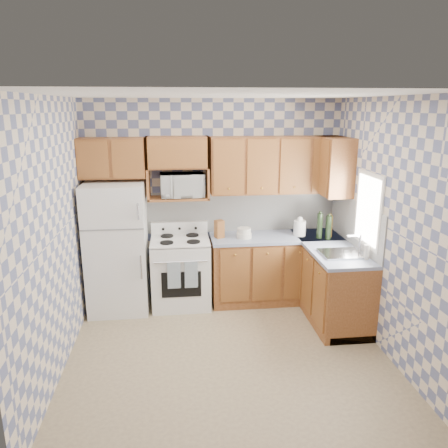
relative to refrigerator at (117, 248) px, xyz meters
The scene contains 29 objects.
floor 1.97m from the refrigerator, 44.43° to the right, with size 3.40×3.40×0.00m, color #7A664E.
back_wall 1.42m from the refrigerator, 15.35° to the left, with size 3.40×0.02×2.70m, color slate.
right_wall 3.27m from the refrigerator, 22.79° to the right, with size 0.02×3.20×2.70m, color slate.
backsplash_back 1.75m from the refrigerator, 11.47° to the left, with size 2.60×0.01×0.56m, color silver.
backsplash_right 3.02m from the refrigerator, ahead, with size 0.01×1.60×0.56m, color silver.
refrigerator is the anchor object (origin of this frame).
stove_body 0.89m from the refrigerator, ahead, with size 0.76×0.65×0.90m, color silver.
cooktop 0.81m from the refrigerator, ahead, with size 0.76×0.65×0.03m, color silver.
backguard 0.87m from the refrigerator, 20.44° to the left, with size 0.76×0.08×0.17m, color silver.
dish_towel_left 0.83m from the refrigerator, 24.07° to the right, with size 0.16×0.03×0.35m, color navy.
dish_towel_right 1.02m from the refrigerator, 18.97° to the right, with size 0.16×0.03×0.35m, color navy.
base_cabinets_back 2.14m from the refrigerator, ahead, with size 1.75×0.60×0.88m, color brown.
base_cabinets_right 2.74m from the refrigerator, ahead, with size 0.60×1.60×0.88m, color brown.
countertop_back 2.10m from the refrigerator, ahead, with size 1.77×0.63×0.04m, color gray.
countertop_right 2.71m from the refrigerator, ahead, with size 0.63×1.60×0.04m, color gray.
upper_cabinets_back 2.34m from the refrigerator, ahead, with size 1.75×0.33×0.74m, color brown.
upper_cabinets_fridge 1.15m from the refrigerator, 94.64° to the left, with size 0.82×0.33×0.50m, color brown.
upper_cabinets_right 2.99m from the refrigerator, ahead, with size 0.33×0.70×0.74m, color brown.
microwave_shelf 1.02m from the refrigerator, 12.94° to the left, with size 0.80×0.33×0.03m, color brown.
microwave 1.16m from the refrigerator, 13.95° to the left, with size 0.56×0.38×0.31m, color silver.
sink 2.79m from the refrigerator, 16.65° to the right, with size 0.48×0.40×0.03m, color #B7B7BC.
window 3.13m from the refrigerator, 15.12° to the right, with size 0.02×0.66×0.86m, color silver.
bottle_0 2.64m from the refrigerator, ahead, with size 0.07×0.07×0.34m, color black.
bottle_1 2.74m from the refrigerator, ahead, with size 0.07×0.07×0.31m, color black.
bottle_2 2.79m from the refrigerator, ahead, with size 0.07×0.07×0.29m, color brown.
knife_block 1.34m from the refrigerator, ahead, with size 0.11×0.11×0.23m, color brown.
electric_kettle 2.41m from the refrigerator, ahead, with size 0.16×0.16×0.20m, color silver.
food_containers 1.65m from the refrigerator, ahead, with size 0.20×0.20×0.13m, color beige, non-canonical shape.
soap_bottle 3.06m from the refrigerator, 18.81° to the right, with size 0.06×0.06×0.17m, color beige.
Camera 1 is at (-0.52, -4.20, 2.59)m, focal length 35.00 mm.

